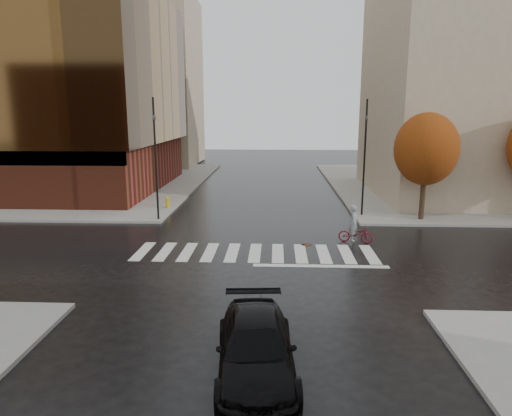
{
  "coord_description": "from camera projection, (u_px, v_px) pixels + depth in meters",
  "views": [
    {
      "loc": [
        0.99,
        -20.57,
        6.74
      ],
      "look_at": [
        -0.0,
        1.53,
        2.0
      ],
      "focal_mm": 32.0,
      "sensor_mm": 36.0,
      "label": 1
    }
  ],
  "objects": [
    {
      "name": "traffic_light_ne",
      "position": [
        365.0,
        150.0,
        28.58
      ],
      "size": [
        0.19,
        0.21,
        7.29
      ],
      "rotation": [
        0.0,
        0.0,
        2.91
      ],
      "color": "black",
      "rests_on": "sidewalk_ne"
    },
    {
      "name": "building_nw_far",
      "position": [
        140.0,
        82.0,
        56.27
      ],
      "size": [
        14.0,
        12.0,
        20.0
      ],
      "primitive_type": "cube",
      "color": "tan",
      "rests_on": "sidewalk_nw"
    },
    {
      "name": "sedan",
      "position": [
        256.0,
        348.0,
        11.81
      ],
      "size": [
        2.39,
        5.08,
        1.43
      ],
      "primitive_type": "imported",
      "rotation": [
        0.0,
        0.0,
        0.08
      ],
      "color": "black",
      "rests_on": "ground"
    },
    {
      "name": "tree_ne_a",
      "position": [
        426.0,
        149.0,
        27.41
      ],
      "size": [
        3.8,
        3.8,
        6.5
      ],
      "color": "black",
      "rests_on": "sidewalk_ne"
    },
    {
      "name": "sidewalk_nw",
      "position": [
        43.0,
        183.0,
        42.97
      ],
      "size": [
        30.0,
        30.0,
        0.15
      ],
      "primitive_type": "cube",
      "color": "gray",
      "rests_on": "ground"
    },
    {
      "name": "ground",
      "position": [
        255.0,
        256.0,
        21.55
      ],
      "size": [
        120.0,
        120.0,
        0.0
      ],
      "primitive_type": "plane",
      "color": "black",
      "rests_on": "ground"
    },
    {
      "name": "cyclist",
      "position": [
        355.0,
        230.0,
        23.63
      ],
      "size": [
        1.85,
        1.08,
        1.99
      ],
      "rotation": [
        0.0,
        0.0,
        1.28
      ],
      "color": "maroon",
      "rests_on": "ground"
    },
    {
      "name": "office_glass",
      "position": [
        4.0,
        92.0,
        38.35
      ],
      "size": [
        27.0,
        19.0,
        16.0
      ],
      "color": "maroon",
      "rests_on": "sidewalk_nw"
    },
    {
      "name": "fire_hydrant",
      "position": [
        168.0,
        201.0,
        31.48
      ],
      "size": [
        0.28,
        0.28,
        0.8
      ],
      "color": "gold",
      "rests_on": "sidewalk_nw"
    },
    {
      "name": "manhole",
      "position": [
        306.0,
        244.0,
        23.39
      ],
      "size": [
        0.67,
        0.67,
        0.01
      ],
      "primitive_type": "cylinder",
      "rotation": [
        0.0,
        0.0,
        -0.18
      ],
      "color": "#4D321B",
      "rests_on": "ground"
    },
    {
      "name": "traffic_light_nw",
      "position": [
        155.0,
        151.0,
        27.42
      ],
      "size": [
        0.22,
        0.2,
        7.36
      ],
      "rotation": [
        0.0,
        0.0,
        -1.85
      ],
      "color": "black",
      "rests_on": "sidewalk_nw"
    },
    {
      "name": "crosswalk",
      "position": [
        255.0,
        253.0,
        22.04
      ],
      "size": [
        12.0,
        3.0,
        0.01
      ],
      "primitive_type": "cube",
      "color": "silver",
      "rests_on": "ground"
    },
    {
      "name": "sidewalk_ne",
      "position": [
        498.0,
        186.0,
        41.13
      ],
      "size": [
        30.0,
        30.0,
        0.15
      ],
      "primitive_type": "cube",
      "color": "gray",
      "rests_on": "ground"
    },
    {
      "name": "building_ne_tan",
      "position": [
        483.0,
        79.0,
        35.5
      ],
      "size": [
        16.0,
        16.0,
        18.0
      ],
      "primitive_type": "cube",
      "color": "tan",
      "rests_on": "sidewalk_ne"
    }
  ]
}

